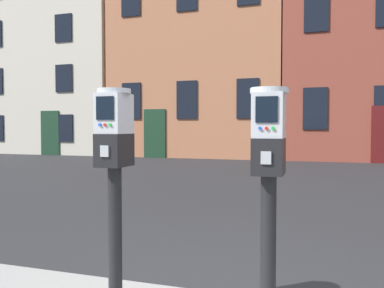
% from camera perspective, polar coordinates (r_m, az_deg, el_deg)
% --- Properties ---
extents(parking_meter_near_kerb, '(0.22, 0.25, 1.41)m').
position_cam_1_polar(parking_meter_near_kerb, '(2.68, -10.76, -1.78)').
color(parking_meter_near_kerb, black).
rests_on(parking_meter_near_kerb, sidewalk_slab).
extents(parking_meter_twin_adjacent, '(0.22, 0.25, 1.38)m').
position_cam_1_polar(parking_meter_twin_adjacent, '(2.36, 10.66, -2.73)').
color(parking_meter_twin_adjacent, black).
rests_on(parking_meter_twin_adjacent, sidewalk_slab).
extents(townhouse_cream_stone, '(8.03, 5.89, 9.29)m').
position_cam_1_polar(townhouse_cream_stone, '(23.80, -17.28, 10.28)').
color(townhouse_cream_stone, beige).
rests_on(townhouse_cream_stone, ground_plane).
extents(townhouse_orange_brick, '(7.74, 5.49, 13.47)m').
position_cam_1_polar(townhouse_orange_brick, '(20.52, 1.86, 17.66)').
color(townhouse_orange_brick, '#B7704C').
rests_on(townhouse_orange_brick, ground_plane).
extents(townhouse_brownstone, '(7.49, 5.14, 11.06)m').
position_cam_1_polar(townhouse_brownstone, '(19.36, 24.80, 14.72)').
color(townhouse_brownstone, brown).
rests_on(townhouse_brownstone, ground_plane).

